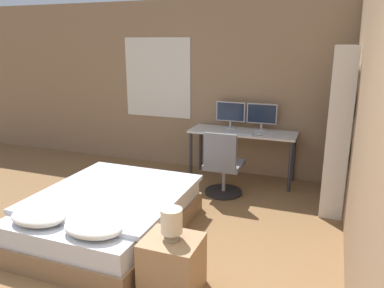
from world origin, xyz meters
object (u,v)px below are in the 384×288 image
at_px(monitor_right, 262,115).
at_px(office_chair, 223,169).
at_px(bedside_lamp, 172,221).
at_px(keyboard, 240,133).
at_px(monitor_left, 231,113).
at_px(bed, 109,214).
at_px(desk, 243,138).
at_px(computer_mouse, 260,134).
at_px(nightstand, 172,265).
at_px(bookshelf, 339,124).

relative_size(monitor_right, office_chair, 0.49).
xyz_separation_m(bedside_lamp, office_chair, (-0.18, 2.15, -0.27)).
bearing_deg(keyboard, monitor_left, 124.78).
xyz_separation_m(bed, keyboard, (0.95, 2.02, 0.54)).
bearing_deg(office_chair, keyboard, 78.59).
bearing_deg(monitor_right, office_chair, -111.91).
height_order(bed, desk, desk).
xyz_separation_m(desk, monitor_left, (-0.24, 0.18, 0.33)).
bearing_deg(monitor_left, bed, -106.79).
bearing_deg(bedside_lamp, monitor_right, 86.89).
bearing_deg(computer_mouse, bedside_lamp, -94.44).
distance_m(nightstand, monitor_right, 3.10).
height_order(nightstand, monitor_right, monitor_right).
height_order(monitor_right, office_chair, monitor_right).
bearing_deg(bed, monitor_right, 63.17).
bearing_deg(office_chair, bed, -119.44).
relative_size(monitor_right, computer_mouse, 6.44).
relative_size(monitor_left, keyboard, 1.16).
distance_m(bedside_lamp, bookshelf, 2.58).
height_order(monitor_left, monitor_right, same).
distance_m(desk, computer_mouse, 0.35).
bearing_deg(keyboard, computer_mouse, 0.00).
bearing_deg(monitor_right, bedside_lamp, -93.11).
xyz_separation_m(keyboard, computer_mouse, (0.28, 0.00, 0.01)).
relative_size(bed, office_chair, 2.11).
xyz_separation_m(monitor_left, monitor_right, (0.48, 0.00, 0.00)).
bearing_deg(office_chair, monitor_right, 68.09).
distance_m(nightstand, desk, 2.86).
xyz_separation_m(desk, keyboard, (0.00, -0.17, 0.11)).
height_order(bed, computer_mouse, computer_mouse).
relative_size(bedside_lamp, office_chair, 0.30).
bearing_deg(bedside_lamp, keyboard, 91.69).
bearing_deg(bookshelf, nightstand, -119.19).
xyz_separation_m(bedside_lamp, keyboard, (-0.08, 2.65, 0.13)).
bearing_deg(computer_mouse, bookshelf, -23.05).
bearing_deg(bookshelf, office_chair, -177.21).
xyz_separation_m(office_chair, bookshelf, (1.42, 0.07, 0.73)).
bearing_deg(desk, computer_mouse, -31.15).
distance_m(bed, nightstand, 1.21).
height_order(bed, monitor_left, monitor_left).
bearing_deg(nightstand, bookshelf, 60.81).
xyz_separation_m(nightstand, monitor_left, (-0.32, 3.00, 0.76)).
relative_size(desk, computer_mouse, 22.74).
bearing_deg(office_chair, bedside_lamp, -85.18).
relative_size(bed, desk, 1.21).
distance_m(keyboard, computer_mouse, 0.28).
height_order(desk, keyboard, keyboard).
distance_m(bed, bedside_lamp, 1.28).
xyz_separation_m(bed, desk, (0.95, 2.19, 0.43)).
bearing_deg(bookshelf, monitor_left, 153.21).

